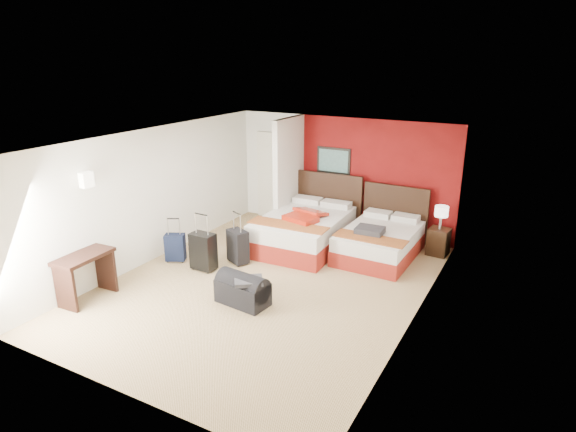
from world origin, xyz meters
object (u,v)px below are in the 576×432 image
Objects in this scene: table_lamp at (441,218)px; suitcase_black at (203,253)px; suitcase_charcoal at (238,248)px; suitcase_navy at (175,249)px; bed_right at (379,243)px; duffel_bag at (243,291)px; red_suitcase_open at (306,216)px; nightstand at (438,242)px; desk at (86,277)px; bed_left at (303,231)px.

table_lamp is 0.69× the size of suitcase_black.
suitcase_navy is (-1.09, -0.50, -0.05)m from suitcase_charcoal.
bed_right is 3.12m from duffel_bag.
suitcase_charcoal is 1.22× the size of suitcase_navy.
red_suitcase_open is 2.61m from suitcase_navy.
table_lamp is at bearing 59.96° from suitcase_charcoal.
red_suitcase_open reaches higher than nightstand.
suitcase_black is at bearing -139.98° from bed_right.
suitcase_charcoal is (-0.80, -1.23, -0.40)m from red_suitcase_open.
suitcase_black is at bearing -110.31° from red_suitcase_open.
suitcase_charcoal reaches higher than nightstand.
suitcase_black is at bearing -142.36° from table_lamp.
bed_right is at bearing 72.26° from duffel_bag.
duffel_bag is 0.89× the size of desk.
nightstand is 4.18m from duffel_bag.
bed_left is 2.71m from table_lamp.
bed_left reaches higher than suitcase_navy.
suitcase_black is 0.72m from suitcase_navy.
table_lamp is at bearing 35.65° from red_suitcase_open.
suitcase_navy is at bearing -136.53° from bed_left.
suitcase_black is 1.08× the size of suitcase_charcoal.
suitcase_charcoal is (-3.23, -2.23, 0.04)m from nightstand.
bed_left is 3.55× the size of suitcase_charcoal.
desk is at bearing -115.88° from suitcase_black.
red_suitcase_open is at bearing 100.04° from duffel_bag.
nightstand is (0.99, 0.68, -0.01)m from bed_right.
bed_right is at bearing 40.05° from suitcase_black.
suitcase_black is (-2.62, -2.11, 0.05)m from bed_right.
bed_left is at bearing 102.09° from duffel_bag.
duffel_bag is at bearing -86.53° from bed_left.
bed_left is 2.63m from duffel_bag.
suitcase_navy is (-1.80, -1.83, -0.08)m from bed_left.
nightstand is 0.86× the size of suitcase_charcoal.
red_suitcase_open is 2.66m from nightstand.
desk is at bearing -120.60° from bed_left.
table_lamp is 0.75× the size of suitcase_charcoal.
red_suitcase_open is at bearing -152.50° from nightstand.
desk is at bearing -130.97° from bed_right.
bed_left is 0.41m from red_suitcase_open.
bed_right is 2.15× the size of red_suitcase_open.
duffel_bag is 2.51m from desk.
red_suitcase_open is (-1.44, -0.32, 0.43)m from bed_right.
nightstand is at bearing 0.00° from table_lamp.
bed_right is 2.73m from suitcase_charcoal.
suitcase_navy is at bearing -147.18° from bed_right.
red_suitcase_open is at bearing 56.49° from desk.
suitcase_navy is (-4.32, -2.73, -0.01)m from nightstand.
table_lamp reaches higher than duffel_bag.
red_suitcase_open is 1.53m from suitcase_charcoal.
desk is at bearing -93.62° from suitcase_charcoal.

